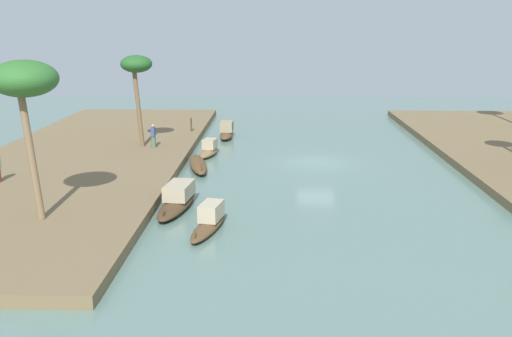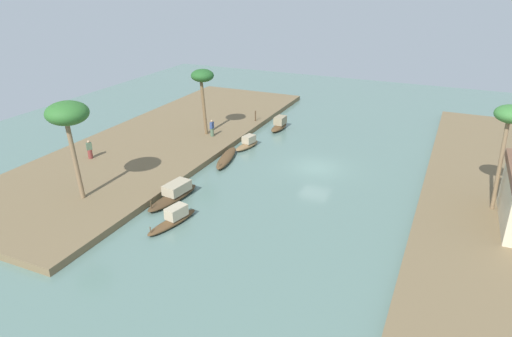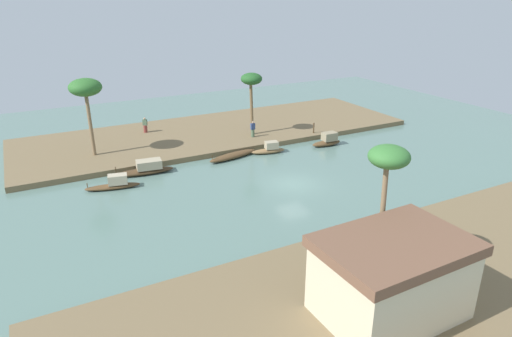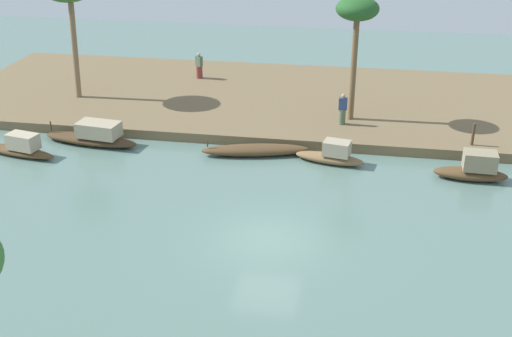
% 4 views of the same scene
% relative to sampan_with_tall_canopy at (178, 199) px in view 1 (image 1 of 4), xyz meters
% --- Properties ---
extents(river_water, '(72.74, 72.74, 0.00)m').
position_rel_sampan_with_tall_canopy_xyz_m(river_water, '(-10.07, 7.72, -0.46)').
color(river_water, slate).
rests_on(river_water, ground).
extents(riverbank_left, '(41.64, 13.60, 0.51)m').
position_rel_sampan_with_tall_canopy_xyz_m(riverbank_left, '(-10.07, -7.82, -0.21)').
color(riverbank_left, brown).
rests_on(riverbank_left, ground).
extents(sampan_with_tall_canopy, '(5.23, 1.85, 1.21)m').
position_rel_sampan_with_tall_canopy_xyz_m(sampan_with_tall_canopy, '(0.00, 0.00, 0.00)').
color(sampan_with_tall_canopy, '#47331E').
rests_on(sampan_with_tall_canopy, river_water).
extents(sampan_midstream, '(3.29, 1.14, 1.35)m').
position_rel_sampan_with_tall_canopy_xyz_m(sampan_midstream, '(-18.39, 1.03, 0.06)').
color(sampan_midstream, brown).
rests_on(sampan_midstream, river_water).
extents(sampan_foreground, '(3.44, 1.54, 1.15)m').
position_rel_sampan_with_tall_canopy_xyz_m(sampan_foreground, '(-12.02, 0.30, -0.04)').
color(sampan_foreground, brown).
rests_on(sampan_foreground, river_water).
extents(sampan_open_hull, '(5.37, 2.12, 0.85)m').
position_rel_sampan_with_tall_canopy_xyz_m(sampan_open_hull, '(-8.28, -0.03, -0.19)').
color(sampan_open_hull, brown).
rests_on(sampan_open_hull, river_water).
extents(sampan_upstream_small, '(4.37, 1.75, 1.16)m').
position_rel_sampan_with_tall_canopy_xyz_m(sampan_upstream_small, '(3.01, 1.93, -0.05)').
color(sampan_upstream_small, brown).
rests_on(sampan_upstream_small, river_water).
extents(person_by_mooring, '(0.45, 0.34, 1.66)m').
position_rel_sampan_with_tall_canopy_xyz_m(person_by_mooring, '(-12.29, -3.68, 0.80)').
color(person_by_mooring, '#4C664C').
rests_on(person_by_mooring, riverbank_left).
extents(mooring_post, '(0.14, 0.14, 1.11)m').
position_rel_sampan_with_tall_canopy_xyz_m(mooring_post, '(-18.66, -1.88, 0.60)').
color(mooring_post, '#4C3823').
rests_on(mooring_post, riverbank_left).
extents(palm_tree_left_near, '(2.20, 2.20, 6.43)m').
position_rel_sampan_with_tall_canopy_xyz_m(palm_tree_left_near, '(-12.69, -4.73, 5.62)').
color(palm_tree_left_near, brown).
rests_on(palm_tree_left_near, riverbank_left).
extents(palm_tree_left_far, '(2.88, 2.88, 7.06)m').
position_rel_sampan_with_tall_canopy_xyz_m(palm_tree_left_far, '(3.25, -5.81, 6.16)').
color(palm_tree_left_far, '#7F6647').
rests_on(palm_tree_left_far, riverbank_left).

